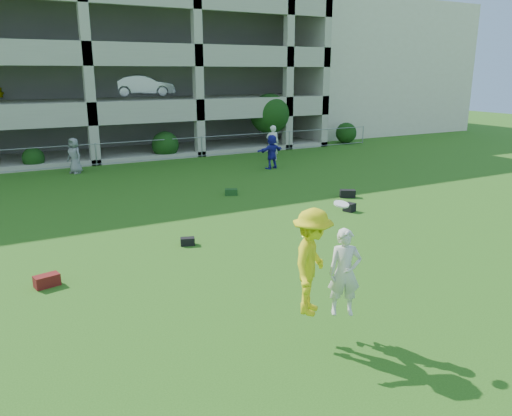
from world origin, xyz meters
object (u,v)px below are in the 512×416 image
bystander_e (273,143)px  crate_d (349,207)px  parking_garage (62,52)px  bystander_c (74,156)px  frisbee_contest (318,264)px  stucco_building (343,69)px  bystander_d (272,152)px

bystander_e → crate_d: (-2.93, -10.55, -0.83)m
parking_garage → crate_d: bearing=-74.5°
bystander_c → crate_d: 14.05m
bystander_e → parking_garage: bearing=-30.2°
bystander_c → frisbee_contest: frisbee_contest is taller
crate_d → stucco_building: bearing=53.1°
parking_garage → bystander_c: bearing=-97.2°
bystander_e → frisbee_contest: size_ratio=0.91×
bystander_c → crate_d: bearing=-0.2°
bystander_e → stucco_building: bearing=-117.6°
stucco_building → crate_d: (-16.86, -22.46, -4.85)m
stucco_building → bystander_d: stucco_building is taller
bystander_c → parking_garage: 11.57m
frisbee_contest → parking_garage: size_ratio=0.07×
frisbee_contest → bystander_d: bearing=62.8°
stucco_building → crate_d: stucco_building is taller
bystander_c → bystander_e: bearing=50.4°
bystander_d → bystander_e: bystander_e is taller
parking_garage → frisbee_contest: bearing=-90.0°
stucco_building → bystander_c: 26.83m
bystander_e → parking_garage: 15.58m
bystander_c → crate_d: (7.45, -11.89, -0.71)m
bystander_d → frisbee_contest: 17.05m
bystander_e → frisbee_contest: bearing=84.1°
bystander_d → frisbee_contest: frisbee_contest is taller
parking_garage → stucco_building: bearing=0.7°
bystander_c → bystander_d: bystander_d is taller
bystander_d → frisbee_contest: (-7.80, -15.15, 0.65)m
crate_d → bystander_c: bearing=122.1°
bystander_c → frisbee_contest: size_ratio=0.81×
bystander_d → crate_d: bearing=67.1°
bystander_c → stucco_building: bearing=81.3°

